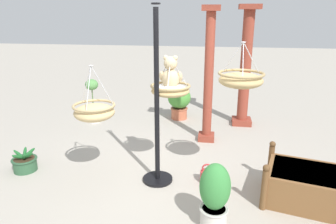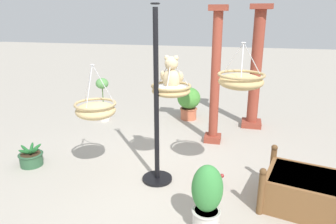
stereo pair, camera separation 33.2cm
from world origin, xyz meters
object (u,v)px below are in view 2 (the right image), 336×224
(hanging_basket_right_low, at_px, (241,80))
(greenhouse_pillar_left, at_px, (215,80))
(teddy_bear, at_px, (172,75))
(display_pole_central, at_px, (157,131))
(potted_plant_conical_shrub, at_px, (103,99))
(potted_plant_tall_leafy, at_px, (31,158))
(hanging_basket_left_high, at_px, (96,110))
(potted_plant_fern_front, at_px, (189,101))
(hanging_basket_with_teddy, at_px, (171,90))
(wooden_planter_box, at_px, (303,190))
(watering_can, at_px, (207,178))
(greenhouse_pillar_right, at_px, (256,71))
(potted_plant_flowering_red, at_px, (207,197))

(hanging_basket_right_low, bearing_deg, greenhouse_pillar_left, 106.34)
(teddy_bear, height_order, greenhouse_pillar_left, greenhouse_pillar_left)
(display_pole_central, xyz_separation_m, potted_plant_conical_shrub, (-1.93, 2.33, -0.26))
(display_pole_central, relative_size, potted_plant_tall_leafy, 6.44)
(potted_plant_conical_shrub, bearing_deg, hanging_basket_right_low, -36.30)
(hanging_basket_left_high, height_order, hanging_basket_right_low, hanging_basket_right_low)
(potted_plant_fern_front, bearing_deg, hanging_basket_with_teddy, -85.82)
(hanging_basket_left_high, xyz_separation_m, potted_plant_fern_front, (0.83, 2.99, -0.64))
(greenhouse_pillar_left, bearing_deg, wooden_planter_box, -55.01)
(potted_plant_tall_leafy, distance_m, watering_can, 2.85)
(greenhouse_pillar_left, distance_m, wooden_planter_box, 2.51)
(hanging_basket_right_low, distance_m, watering_can, 1.49)
(hanging_basket_with_teddy, bearing_deg, potted_plant_tall_leafy, -172.94)
(teddy_bear, relative_size, greenhouse_pillar_right, 0.19)
(teddy_bear, xyz_separation_m, greenhouse_pillar_right, (1.24, 2.47, -0.31))
(teddy_bear, height_order, wooden_planter_box, teddy_bear)
(hanging_basket_left_high, distance_m, hanging_basket_right_low, 2.05)
(hanging_basket_with_teddy, height_order, potted_plant_conical_shrub, hanging_basket_with_teddy)
(potted_plant_conical_shrub, bearing_deg, potted_plant_tall_leafy, -94.66)
(hanging_basket_left_high, bearing_deg, display_pole_central, 6.35)
(potted_plant_fern_front, bearing_deg, greenhouse_pillar_right, -6.08)
(hanging_basket_with_teddy, bearing_deg, greenhouse_pillar_right, 63.62)
(display_pole_central, distance_m, wooden_planter_box, 2.06)
(greenhouse_pillar_left, bearing_deg, display_pole_central, -110.97)
(hanging_basket_left_high, height_order, potted_plant_tall_leafy, hanging_basket_left_high)
(greenhouse_pillar_right, height_order, wooden_planter_box, greenhouse_pillar_right)
(display_pole_central, height_order, greenhouse_pillar_right, greenhouse_pillar_right)
(teddy_bear, bearing_deg, hanging_basket_right_low, -10.21)
(greenhouse_pillar_right, distance_m, potted_plant_fern_front, 1.65)
(wooden_planter_box, bearing_deg, potted_plant_conical_shrub, 146.90)
(greenhouse_pillar_left, bearing_deg, potted_plant_flowering_red, -85.83)
(display_pole_central, xyz_separation_m, potted_plant_tall_leafy, (-2.12, -0.03, -0.65))
(teddy_bear, distance_m, greenhouse_pillar_right, 2.78)
(teddy_bear, xyz_separation_m, wooden_planter_box, (1.82, -0.49, -1.30))
(potted_plant_fern_front, bearing_deg, wooden_planter_box, -57.01)
(watering_can, bearing_deg, display_pole_central, -175.96)
(hanging_basket_with_teddy, xyz_separation_m, teddy_bear, (0.00, 0.02, 0.21))
(hanging_basket_with_teddy, xyz_separation_m, potted_plant_flowering_red, (0.69, -1.18, -0.92))
(hanging_basket_right_low, height_order, greenhouse_pillar_right, greenhouse_pillar_right)
(display_pole_central, relative_size, greenhouse_pillar_right, 0.98)
(display_pole_central, bearing_deg, potted_plant_tall_leafy, -179.17)
(potted_plant_flowering_red, xyz_separation_m, watering_can, (-0.10, 0.98, -0.31))
(potted_plant_conical_shrub, relative_size, watering_can, 2.84)
(greenhouse_pillar_right, xyz_separation_m, watering_can, (-0.65, -2.69, -1.13))
(watering_can, bearing_deg, hanging_basket_with_teddy, 161.25)
(hanging_basket_left_high, relative_size, greenhouse_pillar_right, 0.30)
(hanging_basket_left_high, height_order, wooden_planter_box, hanging_basket_left_high)
(teddy_bear, relative_size, watering_can, 1.39)
(greenhouse_pillar_left, relative_size, potted_plant_fern_front, 3.33)
(hanging_basket_right_low, xyz_separation_m, wooden_planter_box, (0.86, -0.31, -1.30))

